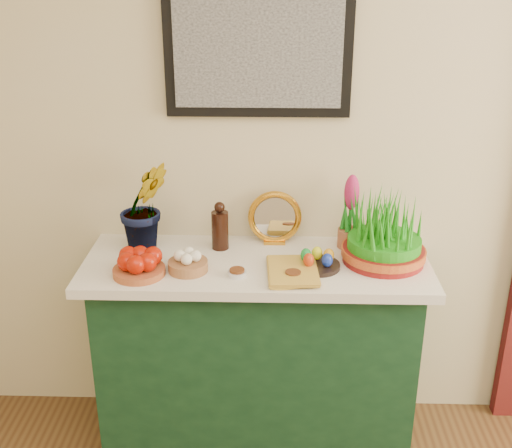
% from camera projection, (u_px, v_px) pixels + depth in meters
% --- Properties ---
extents(sideboard, '(1.30, 0.45, 0.85)m').
position_uv_depth(sideboard, '(256.00, 356.00, 2.78)').
color(sideboard, '#163E21').
rests_on(sideboard, ground).
extents(tablecloth, '(1.40, 0.55, 0.04)m').
position_uv_depth(tablecloth, '(256.00, 265.00, 2.61)').
color(tablecloth, white).
rests_on(tablecloth, sideboard).
extents(hyacinth_green, '(0.33, 0.31, 0.51)m').
position_uv_depth(hyacinth_green, '(144.00, 192.00, 2.61)').
color(hyacinth_green, '#19791B').
rests_on(hyacinth_green, tablecloth).
extents(apple_bowl, '(0.24, 0.24, 0.10)m').
position_uv_depth(apple_bowl, '(139.00, 265.00, 2.47)').
color(apple_bowl, '#A14F29').
rests_on(apple_bowl, tablecloth).
extents(garlic_basket, '(0.18, 0.18, 0.09)m').
position_uv_depth(garlic_basket, '(188.00, 262.00, 2.50)').
color(garlic_basket, '#A46D42').
rests_on(garlic_basket, tablecloth).
extents(vinegar_cruet, '(0.07, 0.07, 0.21)m').
position_uv_depth(vinegar_cruet, '(220.00, 228.00, 2.68)').
color(vinegar_cruet, black).
rests_on(vinegar_cruet, tablecloth).
extents(mirror, '(0.23, 0.06, 0.23)m').
position_uv_depth(mirror, '(275.00, 218.00, 2.73)').
color(mirror, gold).
rests_on(mirror, tablecloth).
extents(book, '(0.19, 0.27, 0.04)m').
position_uv_depth(book, '(267.00, 271.00, 2.48)').
color(book, gold).
rests_on(book, tablecloth).
extents(spice_dish_left, '(0.07, 0.07, 0.03)m').
position_uv_depth(spice_dish_left, '(237.00, 273.00, 2.47)').
color(spice_dish_left, silver).
rests_on(spice_dish_left, tablecloth).
extents(spice_dish_right, '(0.08, 0.08, 0.03)m').
position_uv_depth(spice_dish_right, '(293.00, 275.00, 2.45)').
color(spice_dish_right, silver).
rests_on(spice_dish_right, tablecloth).
extents(egg_plate, '(0.19, 0.19, 0.07)m').
position_uv_depth(egg_plate, '(317.00, 261.00, 2.53)').
color(egg_plate, black).
rests_on(egg_plate, tablecloth).
extents(hyacinth_pink, '(0.10, 0.10, 0.32)m').
position_uv_depth(hyacinth_pink, '(350.00, 215.00, 2.67)').
color(hyacinth_pink, '#9B593B').
rests_on(hyacinth_pink, tablecloth).
extents(wheatgrass_sabzeh, '(0.34, 0.34, 0.28)m').
position_uv_depth(wheatgrass_sabzeh, '(385.00, 234.00, 2.55)').
color(wheatgrass_sabzeh, maroon).
rests_on(wheatgrass_sabzeh, tablecloth).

